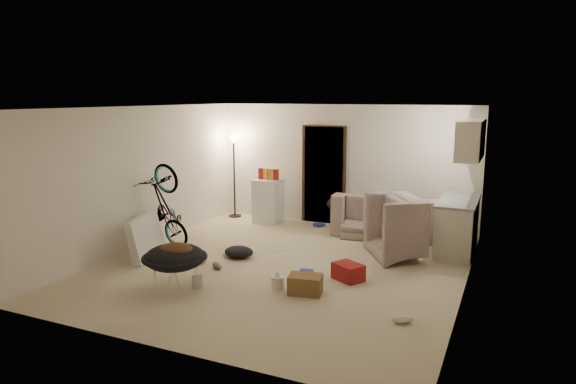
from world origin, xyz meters
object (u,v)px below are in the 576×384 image
at_px(floor_lamp, 234,159).
at_px(drink_case_b, 348,272).
at_px(armchair, 416,234).
at_px(mini_fridge, 268,201).
at_px(drink_case_a, 305,284).
at_px(tv_box, 146,237).
at_px(sofa, 387,221).
at_px(bicycle, 167,225).
at_px(juicer, 278,282).
at_px(saucer_chair, 175,263).
at_px(kitchen_counter, 457,226).

relative_size(floor_lamp, drink_case_b, 4.26).
distance_m(floor_lamp, armchair, 4.51).
xyz_separation_m(mini_fridge, drink_case_a, (2.28, -3.47, -0.33)).
bearing_deg(drink_case_b, tv_box, -144.51).
bearing_deg(sofa, bicycle, 31.87).
relative_size(drink_case_a, juicer, 1.77).
xyz_separation_m(floor_lamp, saucer_chair, (1.45, -4.17, -0.92)).
relative_size(armchair, mini_fridge, 1.28).
height_order(bicycle, tv_box, bicycle).
height_order(saucer_chair, juicer, saucer_chair).
distance_m(mini_fridge, juicer, 3.95).
bearing_deg(kitchen_counter, drink_case_b, -120.67).
bearing_deg(sofa, kitchen_counter, 158.18).
xyz_separation_m(sofa, tv_box, (-3.40, -2.95, 0.05)).
bearing_deg(juicer, sofa, 77.44).
bearing_deg(bicycle, juicer, -102.37).
height_order(mini_fridge, saucer_chair, mini_fridge).
height_order(saucer_chair, drink_case_b, saucer_chair).
bearing_deg(saucer_chair, drink_case_b, 32.76).
relative_size(mini_fridge, saucer_chair, 1.01).
distance_m(mini_fridge, drink_case_b, 3.82).
relative_size(sofa, saucer_chair, 2.25).
distance_m(armchair, drink_case_b, 1.75).
bearing_deg(kitchen_counter, sofa, 161.35).
distance_m(floor_lamp, juicer, 4.66).
relative_size(floor_lamp, saucer_chair, 2.00).
distance_m(sofa, mini_fridge, 2.62).
bearing_deg(tv_box, armchair, 8.22).
bearing_deg(sofa, floor_lamp, -6.45).
xyz_separation_m(kitchen_counter, sofa, (-1.33, 0.45, -0.14)).
relative_size(floor_lamp, drink_case_a, 4.01).
bearing_deg(floor_lamp, drink_case_b, -38.52).
bearing_deg(armchair, sofa, 3.46).
distance_m(drink_case_a, drink_case_b, 0.84).
distance_m(mini_fridge, tv_box, 3.15).
bearing_deg(floor_lamp, tv_box, -88.18).
xyz_separation_m(mini_fridge, tv_box, (-0.79, -3.05, -0.11)).
height_order(bicycle, juicer, bicycle).
relative_size(tv_box, drink_case_a, 2.36).
bearing_deg(drink_case_b, juicer, -106.80).
distance_m(sofa, tv_box, 4.50).
bearing_deg(drink_case_a, floor_lamp, 120.06).
height_order(floor_lamp, saucer_chair, floor_lamp).
bearing_deg(juicer, drink_case_a, 0.44).
bearing_deg(armchair, drink_case_b, 124.27).
bearing_deg(armchair, drink_case_a, 123.21).
xyz_separation_m(armchair, juicer, (-1.49, -2.34, -0.28)).
bearing_deg(mini_fridge, juicer, -64.63).
bearing_deg(juicer, mini_fridge, 118.18).
bearing_deg(kitchen_counter, tv_box, -152.11).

